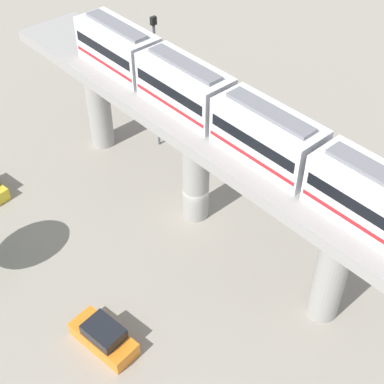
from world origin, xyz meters
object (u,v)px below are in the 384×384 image
(train, at_px, (223,110))
(tree_mid_lot, at_px, (317,149))
(parked_car_orange, at_px, (104,337))
(signal_post, at_px, (156,80))

(train, relative_size, tree_mid_lot, 6.15)
(parked_car_orange, xyz_separation_m, tree_mid_lot, (-20.70, -1.25, 2.37))
(parked_car_orange, xyz_separation_m, signal_post, (-14.80, -12.89, 5.46))
(train, xyz_separation_m, signal_post, (-3.40, -10.68, -4.07))
(train, bearing_deg, signal_post, -107.65)
(tree_mid_lot, bearing_deg, signal_post, -63.15)
(train, xyz_separation_m, parked_car_orange, (11.40, 2.20, -9.54))
(parked_car_orange, distance_m, signal_post, 20.37)
(train, distance_m, parked_car_orange, 15.03)
(train, bearing_deg, tree_mid_lot, 174.12)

